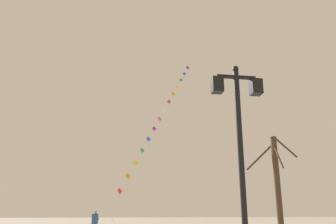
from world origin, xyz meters
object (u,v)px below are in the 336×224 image
twin_lantern_lamp_post (239,127)px  kite_flyer (95,223)px  kite_train (159,119)px  bare_tree (278,191)px

twin_lantern_lamp_post → kite_flyer: twin_lantern_lamp_post is taller
twin_lantern_lamp_post → kite_flyer: 16.45m
kite_train → twin_lantern_lamp_post: bearing=-92.1°
kite_flyer → bare_tree: 13.28m
kite_flyer → kite_train: bearing=0.4°
twin_lantern_lamp_post → bare_tree: size_ratio=1.16×
kite_flyer → bare_tree: size_ratio=0.38×
kite_train → kite_flyer: kite_train is taller
twin_lantern_lamp_post → kite_train: size_ratio=0.27×
twin_lantern_lamp_post → bare_tree: 5.83m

